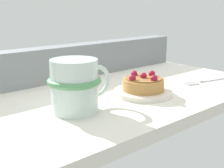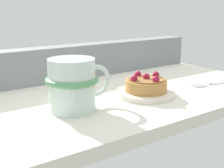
# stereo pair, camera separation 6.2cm
# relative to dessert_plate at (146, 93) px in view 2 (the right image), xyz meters

# --- Properties ---
(ground_plane) EXTENTS (0.79, 0.41, 0.02)m
(ground_plane) POSITION_rel_dessert_plate_xyz_m (-0.05, 0.06, -0.02)
(ground_plane) COLOR silver
(window_rail_back) EXTENTS (0.78, 0.05, 0.09)m
(window_rail_back) POSITION_rel_dessert_plate_xyz_m (-0.05, 0.24, 0.04)
(window_rail_back) COLOR gray
(window_rail_back) RESTS_ON ground_plane
(dessert_plate) EXTENTS (0.13, 0.13, 0.01)m
(dessert_plate) POSITION_rel_dessert_plate_xyz_m (0.00, 0.00, 0.00)
(dessert_plate) COLOR silver
(dessert_plate) RESTS_ON ground_plane
(raspberry_tart) EXTENTS (0.09, 0.09, 0.04)m
(raspberry_tart) POSITION_rel_dessert_plate_xyz_m (-0.00, 0.00, 0.02)
(raspberry_tart) COLOR #B77F42
(raspberry_tart) RESTS_ON dessert_plate
(coffee_mug) EXTENTS (0.13, 0.10, 0.10)m
(coffee_mug) POSITION_rel_dessert_plate_xyz_m (-0.17, 0.01, 0.05)
(coffee_mug) COLOR silver
(coffee_mug) RESTS_ON ground_plane
(dessert_fork) EXTENTS (0.17, 0.05, 0.01)m
(dessert_fork) POSITION_rel_dessert_plate_xyz_m (0.22, -0.03, -0.00)
(dessert_fork) COLOR silver
(dessert_fork) RESTS_ON ground_plane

